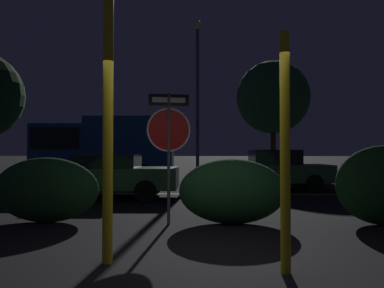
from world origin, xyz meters
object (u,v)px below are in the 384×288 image
at_px(stop_sign, 169,132).
at_px(hedge_bush_2, 232,191).
at_px(yellow_pole_right, 285,152).
at_px(passing_car_3, 272,170).
at_px(delivery_truck, 102,146).
at_px(street_lamp, 198,80).
at_px(yellow_pole_left, 108,122).
at_px(hedge_bush_3, 384,185).
at_px(tree_1, 273,98).
at_px(hedge_bush_1, 46,190).
at_px(passing_car_2, 105,175).

height_order(stop_sign, hedge_bush_2, stop_sign).
bearing_deg(yellow_pole_right, passing_car_3, 81.65).
bearing_deg(stop_sign, delivery_truck, 99.82).
bearing_deg(street_lamp, yellow_pole_left, -92.84).
xyz_separation_m(hedge_bush_3, tree_1, (0.62, 16.04, 4.00)).
bearing_deg(tree_1, hedge_bush_1, -113.75).
xyz_separation_m(stop_sign, passing_car_3, (3.02, 6.62, -1.03)).
relative_size(stop_sign, delivery_truck, 0.37).
relative_size(yellow_pole_left, hedge_bush_2, 1.71).
distance_m(yellow_pole_left, hedge_bush_3, 5.33).
xyz_separation_m(hedge_bush_1, hedge_bush_2, (3.62, 0.02, -0.01)).
distance_m(yellow_pole_right, hedge_bush_1, 5.02).
xyz_separation_m(hedge_bush_1, street_lamp, (2.59, 10.78, 4.21)).
relative_size(yellow_pole_left, hedge_bush_3, 1.94).
xyz_separation_m(yellow_pole_left, hedge_bush_3, (4.53, 2.63, -0.99)).
relative_size(stop_sign, yellow_pole_left, 0.72).
bearing_deg(passing_car_3, street_lamp, 29.75).
distance_m(hedge_bush_3, delivery_truck, 13.64).
bearing_deg(yellow_pole_left, delivery_truck, 106.58).
bearing_deg(hedge_bush_1, street_lamp, 76.47).
distance_m(hedge_bush_1, street_lamp, 11.86).
bearing_deg(hedge_bush_3, delivery_truck, 128.55).
distance_m(hedge_bush_3, street_lamp, 12.12).
height_order(hedge_bush_2, passing_car_2, passing_car_2).
xyz_separation_m(hedge_bush_1, tree_1, (7.08, 16.08, 4.12)).
height_order(stop_sign, yellow_pole_left, yellow_pole_left).
relative_size(passing_car_2, passing_car_3, 1.04).
height_order(hedge_bush_1, hedge_bush_2, hedge_bush_1).
relative_size(yellow_pole_left, street_lamp, 0.45).
xyz_separation_m(yellow_pole_right, hedge_bush_1, (-4.05, 2.87, -0.74)).
xyz_separation_m(yellow_pole_left, passing_car_2, (-1.86, 6.42, -1.07)).
xyz_separation_m(street_lamp, tree_1, (4.48, 5.30, -0.09)).
bearing_deg(hedge_bush_2, passing_car_2, 132.97).
bearing_deg(street_lamp, passing_car_3, -56.28).
xyz_separation_m(yellow_pole_right, hedge_bush_3, (2.41, 2.92, -0.62)).
bearing_deg(tree_1, yellow_pole_right, -99.08).
bearing_deg(passing_car_2, tree_1, -31.73).
height_order(yellow_pole_right, hedge_bush_2, yellow_pole_right).
relative_size(yellow_pole_left, passing_car_2, 0.77).
height_order(hedge_bush_3, passing_car_3, hedge_bush_3).
relative_size(passing_car_2, tree_1, 0.64).
height_order(stop_sign, street_lamp, street_lamp).
distance_m(yellow_pole_left, passing_car_3, 9.82).
xyz_separation_m(hedge_bush_2, hedge_bush_3, (2.84, 0.02, 0.13)).
bearing_deg(yellow_pole_left, yellow_pole_right, -7.74).
distance_m(hedge_bush_1, delivery_truck, 10.93).
xyz_separation_m(passing_car_2, tree_1, (7.01, 12.25, 4.08)).
bearing_deg(hedge_bush_2, tree_1, 77.84).
distance_m(passing_car_2, street_lamp, 8.49).
bearing_deg(yellow_pole_right, hedge_bush_1, 144.63).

